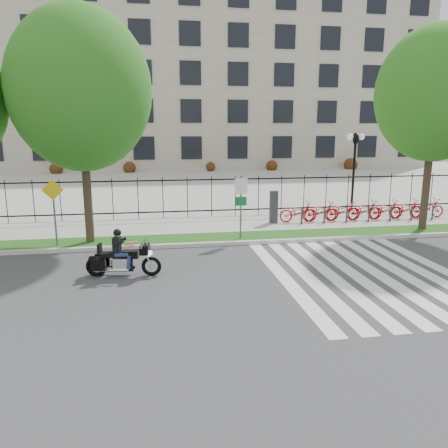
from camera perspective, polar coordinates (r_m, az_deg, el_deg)
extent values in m
plane|color=#3D3D3F|center=(13.00, -1.48, -7.64)|extent=(120.00, 120.00, 0.00)
cube|color=beige|center=(16.87, -3.36, -2.70)|extent=(60.00, 0.20, 0.15)
cube|color=#255715|center=(17.69, -3.65, -2.00)|extent=(60.00, 1.50, 0.15)
cube|color=#9E9C94|center=(20.11, -4.35, -0.27)|extent=(60.00, 3.50, 0.15)
cube|color=#9E9C94|center=(37.41, -6.68, 5.46)|extent=(80.00, 34.00, 0.10)
cube|color=#A79B87|center=(57.41, -7.92, 17.73)|extent=(60.00, 20.00, 20.00)
cylinder|color=black|center=(26.88, 16.57, 6.58)|extent=(0.14, 0.14, 4.00)
cylinder|color=black|center=(26.78, 16.83, 10.63)|extent=(0.06, 0.70, 0.70)
sphere|color=white|center=(26.63, 16.15, 10.88)|extent=(0.36, 0.36, 0.36)
sphere|color=white|center=(26.93, 17.52, 10.80)|extent=(0.36, 0.36, 0.36)
cylinder|color=#32251B|center=(17.39, -17.45, 4.41)|extent=(0.32, 0.32, 4.14)
ellipsoid|color=#215A14|center=(17.31, -18.24, 16.32)|extent=(5.13, 5.13, 5.90)
cylinder|color=#32251B|center=(20.75, 24.96, 5.19)|extent=(0.32, 0.32, 4.26)
ellipsoid|color=#215A14|center=(20.68, 25.88, 15.07)|extent=(4.84, 4.84, 5.56)
cube|color=#2D2D33|center=(20.38, 6.51, 2.22)|extent=(0.35, 0.25, 1.50)
imported|color=#AB0007|center=(20.79, 9.68, 1.55)|extent=(1.80, 0.63, 0.95)
cylinder|color=#2D2D33|center=(20.35, 10.11, 0.95)|extent=(0.08, 0.08, 0.70)
imported|color=#AB0007|center=(21.16, 12.50, 1.62)|extent=(1.80, 0.63, 0.95)
cylinder|color=#2D2D33|center=(20.73, 12.99, 1.03)|extent=(0.08, 0.08, 0.70)
imported|color=#AB0007|center=(21.59, 15.21, 1.69)|extent=(1.80, 0.63, 0.95)
cylinder|color=#2D2D33|center=(21.17, 15.75, 1.11)|extent=(0.08, 0.08, 0.70)
imported|color=#AB0007|center=(22.07, 17.82, 1.75)|extent=(1.80, 0.63, 0.95)
cylinder|color=#2D2D33|center=(21.65, 18.39, 1.19)|extent=(0.08, 0.08, 0.70)
imported|color=#AB0007|center=(22.59, 20.31, 1.80)|extent=(1.80, 0.63, 0.95)
cylinder|color=#2D2D33|center=(22.18, 20.91, 1.26)|extent=(0.08, 0.08, 0.70)
imported|color=#AB0007|center=(23.14, 22.68, 1.85)|extent=(1.80, 0.63, 0.95)
cylinder|color=#2D2D33|center=(22.75, 23.31, 1.32)|extent=(0.08, 0.08, 0.70)
imported|color=#AB0007|center=(23.74, 24.94, 1.90)|extent=(1.80, 0.63, 0.95)
cylinder|color=#2D2D33|center=(23.36, 25.59, 1.38)|extent=(0.08, 0.08, 0.70)
cylinder|color=#59595B|center=(17.32, 2.20, 2.20)|extent=(0.07, 0.07, 2.50)
cube|color=white|center=(17.16, 2.25, 4.97)|extent=(0.50, 0.03, 0.60)
cube|color=#0C6626|center=(17.24, 2.24, 2.99)|extent=(0.45, 0.03, 0.35)
cylinder|color=#59595B|center=(17.39, -21.25, 1.24)|extent=(0.07, 0.07, 2.40)
cube|color=yellow|center=(17.21, -21.51, 4.15)|extent=(0.78, 0.03, 0.78)
torus|color=black|center=(13.67, -9.47, -5.46)|extent=(0.62, 0.20, 0.61)
torus|color=black|center=(14.03, -16.33, -5.34)|extent=(0.66, 0.23, 0.65)
cube|color=black|center=(13.55, -10.29, -3.27)|extent=(0.34, 0.52, 0.27)
cube|color=#26262B|center=(13.48, -10.06, -2.43)|extent=(0.20, 0.46, 0.27)
cube|color=silver|center=(13.81, -13.14, -5.02)|extent=(0.57, 0.38, 0.36)
cube|color=black|center=(13.67, -12.11, -3.86)|extent=(0.53, 0.37, 0.23)
cube|color=black|center=(13.80, -14.46, -3.91)|extent=(0.66, 0.41, 0.12)
cube|color=black|center=(13.83, -15.94, -3.11)|extent=(0.13, 0.31, 0.30)
cube|color=black|center=(13.70, -16.12, -5.12)|extent=(0.46, 0.21, 0.36)
cube|color=black|center=(14.20, -15.56, -4.49)|extent=(0.46, 0.21, 0.36)
cube|color=black|center=(13.67, -13.81, -2.63)|extent=(0.26, 0.38, 0.46)
sphere|color=tan|center=(13.59, -13.77, -1.25)|extent=(0.20, 0.20, 0.20)
sphere|color=black|center=(13.58, -13.78, -1.11)|extent=(0.24, 0.24, 0.24)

